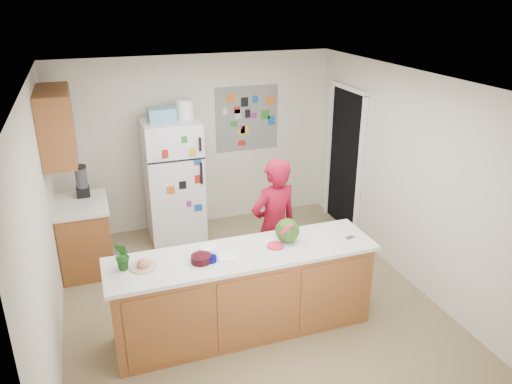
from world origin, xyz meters
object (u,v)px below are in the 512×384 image
object	(u,v)px
refrigerator	(174,181)
watermelon	(287,230)
person	(274,227)
cherry_bowl	(201,259)

from	to	relation	value
refrigerator	watermelon	world-z (taller)	refrigerator
refrigerator	watermelon	distance (m)	2.45
person	cherry_bowl	xyz separation A→B (m)	(-1.00, -0.67, 0.14)
watermelon	cherry_bowl	bearing A→B (deg)	-173.88
refrigerator	cherry_bowl	xyz separation A→B (m)	(-0.18, -2.43, 0.11)
cherry_bowl	refrigerator	bearing A→B (deg)	85.69
watermelon	cherry_bowl	distance (m)	0.93
person	watermelon	world-z (taller)	person
refrigerator	cherry_bowl	bearing A→B (deg)	-94.31
person	cherry_bowl	world-z (taller)	person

